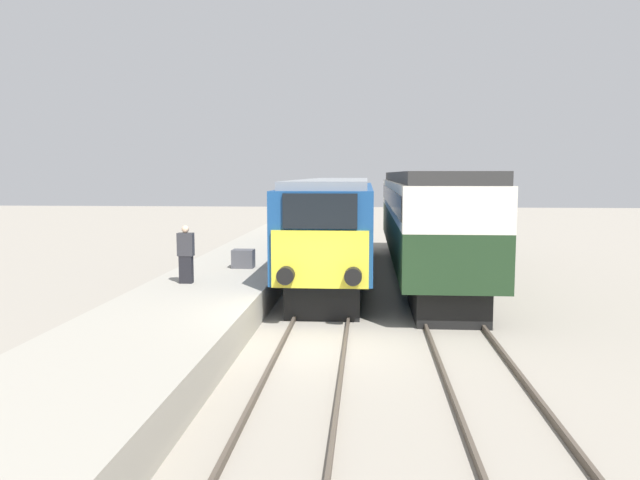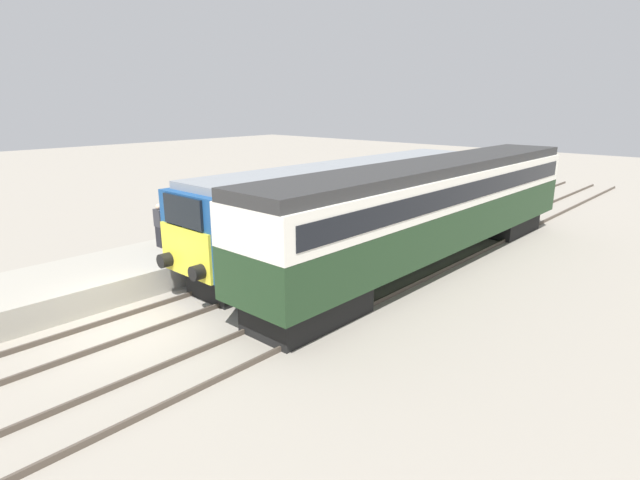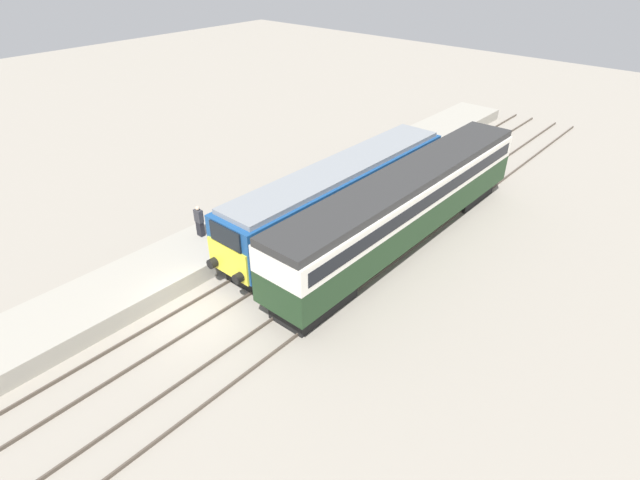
{
  "view_description": "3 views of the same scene",
  "coord_description": "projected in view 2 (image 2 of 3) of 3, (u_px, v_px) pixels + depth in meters",
  "views": [
    {
      "loc": [
        1.19,
        -13.74,
        3.9
      ],
      "look_at": [
        0.0,
        1.92,
        2.23
      ],
      "focal_mm": 35.0,
      "sensor_mm": 36.0,
      "label": 1
    },
    {
      "loc": [
        12.46,
        -5.88,
        6.03
      ],
      "look_at": [
        1.7,
        5.92,
        1.6
      ],
      "focal_mm": 28.0,
      "sensor_mm": 36.0,
      "label": 2
    },
    {
      "loc": [
        14.58,
        -8.87,
        13.67
      ],
      "look_at": [
        1.7,
        5.92,
        1.6
      ],
      "focal_mm": 28.0,
      "sensor_mm": 36.0,
      "label": 3
    }
  ],
  "objects": [
    {
      "name": "ground_plane",
      "position": [
        132.0,
        326.0,
        13.89
      ],
      "size": [
        120.0,
        120.0,
        0.0
      ],
      "primitive_type": "plane",
      "color": "gray"
    },
    {
      "name": "platform_left",
      "position": [
        267.0,
        236.0,
        21.62
      ],
      "size": [
        3.5,
        50.0,
        0.83
      ],
      "color": "#9E998C",
      "rests_on": "ground_plane"
    },
    {
      "name": "rails_near_track",
      "position": [
        266.0,
        279.0,
        17.43
      ],
      "size": [
        1.51,
        60.0,
        0.14
      ],
      "color": "#4C4238",
      "rests_on": "ground_plane"
    },
    {
      "name": "rails_far_track",
      "position": [
        341.0,
        304.0,
        15.22
      ],
      "size": [
        1.5,
        60.0,
        0.14
      ],
      "color": "#4C4238",
      "rests_on": "ground_plane"
    },
    {
      "name": "locomotive",
      "position": [
        350.0,
        203.0,
        20.13
      ],
      "size": [
        2.7,
        15.78,
        3.7
      ],
      "color": "black",
      "rests_on": "ground_plane"
    },
    {
      "name": "passenger_carriage",
      "position": [
        436.0,
        203.0,
        18.47
      ],
      "size": [
        2.75,
        18.09,
        3.97
      ],
      "color": "black",
      "rests_on": "ground_plane"
    },
    {
      "name": "person_on_platform",
      "position": [
        160.0,
        226.0,
        18.34
      ],
      "size": [
        0.44,
        0.26,
        1.64
      ],
      "color": "black",
      "rests_on": "platform_left"
    },
    {
      "name": "luggage_crate",
      "position": [
        242.0,
        229.0,
        19.94
      ],
      "size": [
        0.7,
        0.56,
        0.6
      ],
      "color": "#4C4C51",
      "rests_on": "platform_left"
    }
  ]
}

